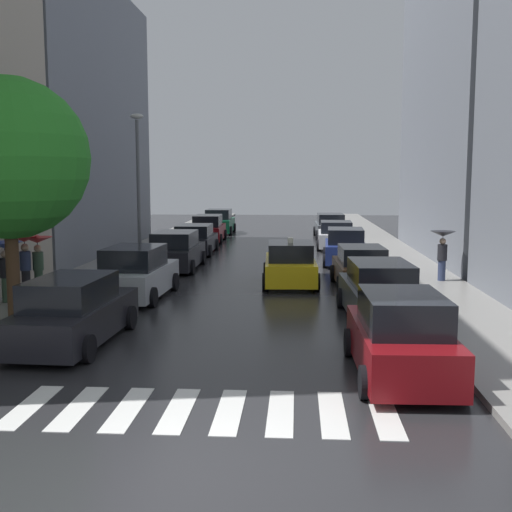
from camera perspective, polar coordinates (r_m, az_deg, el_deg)
name	(u,v)px	position (r m, az deg, el deg)	size (l,w,h in m)	color
ground_plane	(265,258)	(32.29, 0.82, -0.17)	(28.00, 72.00, 0.04)	#252528
sidewalk_left	(139,255)	(33.24, -10.44, 0.09)	(3.00, 72.00, 0.15)	gray
sidewalk_right	(395,257)	(32.60, 12.30, -0.09)	(3.00, 72.00, 0.15)	gray
crosswalk_stripes	(204,411)	(11.53, -4.69, -13.64)	(6.75, 2.20, 0.01)	silver
building_left_mid	(55,119)	(35.35, -17.58, 11.61)	(6.00, 16.63, 14.08)	slate
building_right_mid	(493,16)	(34.84, 20.46, 19.50)	(6.00, 15.83, 23.61)	slate
parked_car_left_nearest	(74,313)	(16.21, -16.00, -4.89)	(2.15, 4.81, 1.69)	black
parked_car_left_second	(136,274)	(21.80, -10.71, -1.60)	(2.26, 4.56, 1.77)	#B2B7BF
parked_car_left_third	(176,252)	(28.28, -7.20, 0.39)	(2.13, 4.77, 1.69)	black
parked_car_left_fourth	(195,240)	(33.90, -5.50, 1.44)	(2.17, 4.56, 1.56)	black
parked_car_left_fifth	(208,229)	(40.04, -4.31, 2.40)	(2.14, 4.83, 1.70)	maroon
parked_car_left_sixth	(219,222)	(45.77, -3.33, 3.04)	(2.12, 4.14, 1.76)	#0C4C2D
parked_car_right_nearest	(401,338)	(13.40, 12.84, -7.18)	(2.05, 4.34, 1.76)	maroon
parked_car_right_second	(379,292)	(18.59, 10.98, -3.22)	(2.20, 4.63, 1.69)	#474C51
parked_car_right_third	(361,268)	(23.78, 9.39, -1.08)	(2.10, 4.15, 1.55)	brown
parked_car_right_fourth	(345,247)	(30.01, 7.99, 0.76)	(2.20, 4.18, 1.69)	navy
parked_car_right_fifth	(336,236)	(36.41, 7.16, 1.81)	(2.25, 4.19, 1.57)	silver
parked_car_right_sixth	(330,226)	(42.79, 6.67, 2.64)	(2.17, 4.80, 1.63)	#474C51
taxi_midroad	(290,265)	(24.19, 3.08, -0.77)	(2.20, 4.38, 1.81)	yellow
pedestrian_foreground	(25,252)	(22.61, -20.00, 0.30)	(0.97, 0.97, 1.97)	black
pedestrian_near_tree	(38,252)	(22.74, -18.97, 0.31)	(0.99, 0.99, 1.91)	#38513D
pedestrian_by_kerb	(443,245)	(25.08, 16.37, 0.92)	(0.94, 0.94, 1.89)	navy
pedestrian_far_side	(5,257)	(21.40, -21.57, -0.10)	(1.09, 1.09, 1.91)	#38513D
street_tree_left	(7,159)	(18.59, -21.37, 8.13)	(4.39, 4.39, 6.63)	#513823
lamp_post_left	(138,178)	(29.32, -10.50, 6.92)	(0.60, 0.28, 6.72)	#595B60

